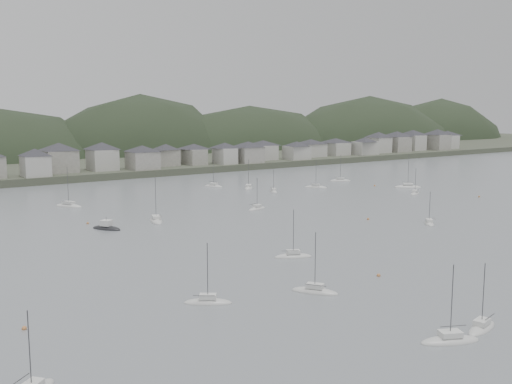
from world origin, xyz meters
TOP-DOWN VIEW (x-y plane):
  - ground at (0.00, 0.00)m, footprint 900.00×900.00m
  - far_shore_land at (0.00, 295.00)m, footprint 900.00×250.00m
  - forested_ridge at (4.83, 269.40)m, footprint 851.55×103.94m
  - waterfront_town at (50.59, 183.34)m, footprint 451.48×28.46m
  - sailboat_lead at (68.99, 115.41)m, footprint 8.64×6.67m
  - moored_fleet at (-7.76, 54.91)m, footprint 242.19×175.56m
  - motor_launch_far at (-43.65, 76.81)m, footprint 6.82×8.53m
  - mooring_buoys at (-1.44, 55.93)m, footprint 155.97×131.67m

SIDE VIEW (x-z plane):
  - forested_ridge at x=4.83m, z-range -62.57..40.00m
  - ground at x=0.00m, z-range 0.00..0.00m
  - mooring_buoys at x=-1.44m, z-range -0.20..0.50m
  - sailboat_lead at x=68.99m, z-range -5.61..5.96m
  - moored_fleet at x=-7.76m, z-range -6.59..6.94m
  - motor_launch_far at x=-43.65m, z-range -1.69..2.27m
  - far_shore_land at x=0.00m, z-range 0.00..3.00m
  - waterfront_town at x=50.59m, z-range 2.20..15.12m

